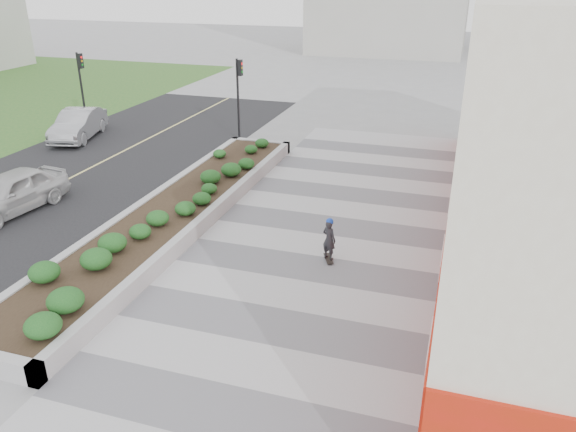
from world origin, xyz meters
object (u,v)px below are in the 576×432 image
Objects in this scene: traffic_signal_far at (81,79)px; skateboarder at (329,239)px; traffic_signal_near at (239,87)px; car_silver at (78,125)px; car_white at (10,193)px; planter at (175,209)px.

traffic_signal_far is 20.51m from skateboarder.
skateboarder is at bearing -56.76° from traffic_signal_near.
car_silver is (-16.04, 9.34, 0.04)m from skateboarder.
car_white is at bearing -66.78° from traffic_signal_far.
planter is 6.20m from skateboarder.
skateboarder is at bearing -33.78° from traffic_signal_far.
planter is 3.86× the size of car_silver.
skateboarder is 0.31× the size of car_silver.
traffic_signal_far is 0.93× the size of car_white.
skateboarder reaches higher than planter.
traffic_signal_far is at bearing 99.48° from car_silver.
car_white is 9.97m from car_silver.
traffic_signal_near is 8.87m from car_silver.
planter is 12.49× the size of skateboarder.
car_white is at bearing 155.71° from skateboarder.
car_white is (4.80, -11.20, -1.99)m from traffic_signal_far.
traffic_signal_near reaches higher than car_white.
skateboarder is at bearing -12.59° from planter.
traffic_signal_far is 12.35m from car_white.
car_silver reaches higher than planter.
traffic_signal_far is 2.98m from car_silver.
traffic_signal_far reaches higher than car_white.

